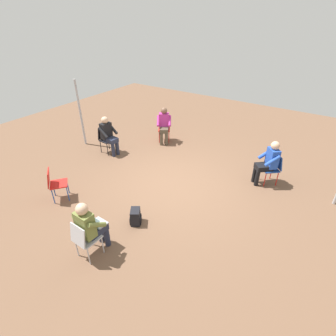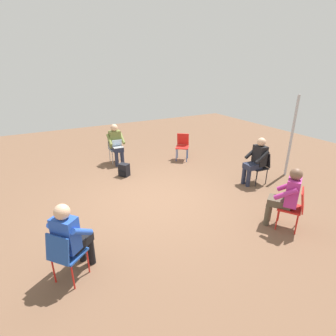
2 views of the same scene
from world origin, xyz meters
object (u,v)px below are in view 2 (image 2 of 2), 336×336
person_in_blue (71,235)px  person_in_black (256,159)px  chair_east (115,147)px  chair_southwest (294,206)px  person_with_laptop (116,142)px  chair_northwest (65,253)px  chair_southeast (182,145)px  chair_south (260,165)px  person_in_magenta (287,195)px  backpack_near_laptop_user (124,171)px

person_in_blue → person_in_black: same height
person_in_blue → chair_east: bearing=114.3°
chair_southwest → person_with_laptop: person_with_laptop is taller
chair_northwest → person_with_laptop: 4.88m
chair_northwest → chair_southeast: bearing=90.7°
chair_south → person_in_blue: (-1.05, 4.92, 0.20)m
person_in_black → person_in_magenta: bearing=155.0°
person_in_blue → person_in_magenta: bearing=39.7°
chair_northwest → chair_southwest: (-0.68, -3.98, 0.00)m
person_in_blue → backpack_near_laptop_user: bearing=108.5°
chair_southeast → chair_east: (0.84, 2.01, 0.00)m
chair_northwest → chair_southeast: same height
chair_northwest → person_in_blue: (0.11, -0.13, 0.20)m
chair_southeast → person_in_blue: person_in_blue is taller
chair_southwest → backpack_near_laptop_user: bearing=83.5°
chair_east → chair_southwest: bearing=110.9°
chair_northwest → chair_southeast: (3.69, -4.21, 0.00)m
chair_northwest → chair_east: size_ratio=1.00×
chair_northwest → chair_east: bearing=113.6°
person_in_magenta → person_in_blue: bearing=137.6°
chair_east → person_in_blue: 4.88m
chair_southeast → person_in_black: bearing=142.9°
chair_south → backpack_near_laptop_user: bearing=59.8°
chair_south → chair_northwest: size_ratio=1.00×
chair_southwest → person_in_blue: (0.78, 3.85, 0.20)m
person_in_blue → chair_south: bearing=61.4°
chair_southeast → backpack_near_laptop_user: chair_southeast is taller
chair_northwest → chair_southwest: 4.04m
chair_southeast → person_in_black: (-2.52, -0.68, 0.20)m
chair_southwest → person_in_magenta: bearing=90.0°
person_with_laptop → person_in_blue: 4.72m
chair_southeast → chair_east: bearing=15.3°
person_in_magenta → chair_south: bearing=22.9°
chair_east → backpack_near_laptop_user: bearing=84.6°
chair_southwest → chair_east: same height
chair_east → person_in_black: person_in_black is taller
chair_southwest → backpack_near_laptop_user: (3.97, 1.95, -0.34)m
chair_southwest → chair_southeast: (4.37, -0.23, 0.00)m
person_with_laptop → backpack_near_laptop_user: person_with_laptop is taller
person_with_laptop → person_in_blue: size_ratio=1.00×
person_with_laptop → chair_east: bearing=-90.0°
chair_northwest → chair_southwest: bearing=39.8°
person_in_blue → backpack_near_laptop_user: (3.18, -1.91, -0.54)m
chair_south → chair_southeast: size_ratio=1.00×
chair_southwest → backpack_near_laptop_user: size_ratio=2.36×
chair_south → person_in_blue: 5.04m
chair_south → backpack_near_laptop_user: (2.14, 3.01, -0.34)m
chair_northwest → person_in_black: 5.03m
chair_east → person_in_blue: (-4.42, 2.07, 0.20)m
chair_southwest → person_in_black: 2.07m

